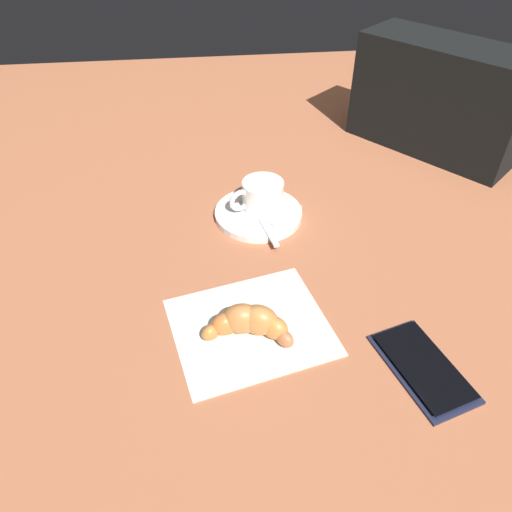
# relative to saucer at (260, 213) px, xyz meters

# --- Properties ---
(ground_plane) EXTENTS (1.80, 1.80, 0.00)m
(ground_plane) POSITION_rel_saucer_xyz_m (-0.12, 0.00, -0.01)
(ground_plane) COLOR #A25D3D
(saucer) EXTENTS (0.14, 0.14, 0.01)m
(saucer) POSITION_rel_saucer_xyz_m (0.00, 0.00, 0.00)
(saucer) COLOR white
(saucer) RESTS_ON ground
(espresso_cup) EXTENTS (0.07, 0.09, 0.05)m
(espresso_cup) POSITION_rel_saucer_xyz_m (0.01, -0.00, 0.03)
(espresso_cup) COLOR white
(espresso_cup) RESTS_ON saucer
(teaspoon) EXTENTS (0.13, 0.04, 0.01)m
(teaspoon) POSITION_rel_saucer_xyz_m (-0.01, 0.01, 0.01)
(teaspoon) COLOR silver
(teaspoon) RESTS_ON saucer
(sugar_packet) EXTENTS (0.06, 0.06, 0.01)m
(sugar_packet) POSITION_rel_saucer_xyz_m (-0.02, -0.04, 0.01)
(sugar_packet) COLOR white
(sugar_packet) RESTS_ON saucer
(napkin) EXTENTS (0.21, 0.23, 0.00)m
(napkin) POSITION_rel_saucer_xyz_m (-0.24, 0.04, -0.00)
(napkin) COLOR silver
(napkin) RESTS_ON ground
(croissant) EXTENTS (0.07, 0.12, 0.04)m
(croissant) POSITION_rel_saucer_xyz_m (-0.25, 0.04, 0.02)
(croissant) COLOR #BA6842
(croissant) RESTS_ON napkin
(cell_phone) EXTENTS (0.15, 0.10, 0.01)m
(cell_phone) POSITION_rel_saucer_xyz_m (-0.33, -0.15, -0.00)
(cell_phone) COLOR #1A1E36
(cell_phone) RESTS_ON ground
(laptop_bag) EXTENTS (0.33, 0.30, 0.20)m
(laptop_bag) POSITION_rel_saucer_xyz_m (0.20, -0.37, 0.10)
(laptop_bag) COLOR black
(laptop_bag) RESTS_ON ground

